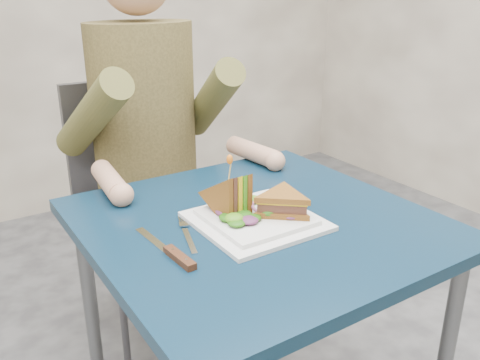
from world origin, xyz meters
TOP-DOWN VIEW (x-y plane):
  - table at (0.00, 0.00)m, footprint 0.75×0.75m
  - chair at (0.00, 0.73)m, footprint 0.42×0.40m
  - diner at (-0.00, 0.62)m, footprint 0.54×0.59m
  - plate at (-0.02, -0.02)m, footprint 0.26×0.26m
  - sandwich_flat at (0.04, -0.04)m, footprint 0.20×0.20m
  - sandwich_upright at (-0.06, 0.03)m, footprint 0.09×0.14m
  - fork at (-0.18, 0.01)m, footprint 0.07×0.17m
  - knife at (-0.24, -0.06)m, footprint 0.04×0.22m
  - toothpick at (-0.06, 0.03)m, footprint 0.01×0.01m
  - toothpick_frill at (-0.06, 0.03)m, footprint 0.01×0.01m
  - lettuce_spill at (-0.01, -0.01)m, footprint 0.15×0.13m
  - onion_ring at (-0.00, -0.01)m, footprint 0.04×0.04m

SIDE VIEW (x-z plane):
  - chair at x=0.00m, z-range 0.08..1.01m
  - table at x=0.00m, z-range 0.29..1.02m
  - fork at x=-0.18m, z-range 0.73..0.74m
  - knife at x=-0.24m, z-range 0.73..0.74m
  - plate at x=-0.02m, z-range 0.73..0.75m
  - lettuce_spill at x=-0.01m, z-range 0.75..0.77m
  - onion_ring at x=0.00m, z-range 0.75..0.78m
  - sandwich_flat at x=0.04m, z-range 0.75..0.80m
  - sandwich_upright at x=-0.06m, z-range 0.71..0.86m
  - toothpick at x=-0.06m, z-range 0.82..0.88m
  - toothpick_frill at x=-0.06m, z-range 0.87..0.89m
  - diner at x=0.00m, z-range 0.54..1.29m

